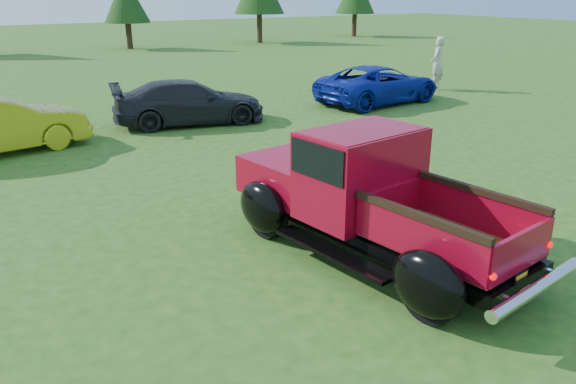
% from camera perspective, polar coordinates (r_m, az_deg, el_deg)
% --- Properties ---
extents(ground, '(120.00, 120.00, 0.00)m').
position_cam_1_polar(ground, '(8.33, 2.37, -5.70)').
color(ground, '#234F16').
rests_on(ground, ground).
extents(pickup_truck, '(2.84, 4.99, 1.77)m').
position_cam_1_polar(pickup_truck, '(8.13, 7.29, -0.07)').
color(pickup_truck, black).
rests_on(pickup_truck, ground).
extents(show_car_grey, '(4.44, 2.49, 1.21)m').
position_cam_1_polar(show_car_grey, '(16.11, -10.01, 8.98)').
color(show_car_grey, black).
rests_on(show_car_grey, ground).
extents(show_car_blue, '(4.64, 2.54, 1.23)m').
position_cam_1_polar(show_car_blue, '(19.08, 9.20, 10.74)').
color(show_car_blue, navy).
rests_on(show_car_blue, ground).
extents(spectator, '(0.85, 0.79, 1.95)m').
position_cam_1_polar(spectator, '(22.05, 14.91, 12.51)').
color(spectator, '#B4AD9C').
rests_on(spectator, ground).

